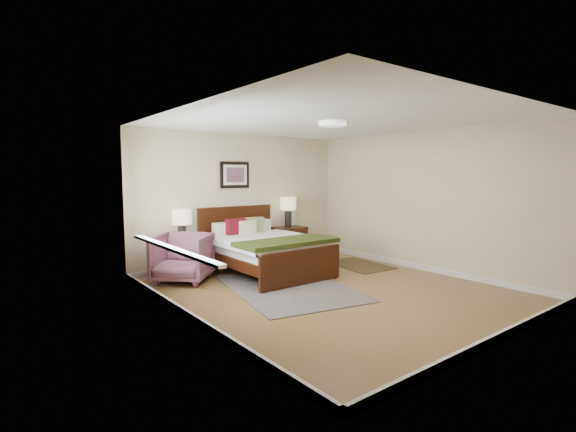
% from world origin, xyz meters
% --- Properties ---
extents(floor, '(5.00, 5.00, 0.00)m').
position_xyz_m(floor, '(0.00, 0.00, 0.00)').
color(floor, olive).
rests_on(floor, ground).
extents(back_wall, '(4.50, 0.04, 2.50)m').
position_xyz_m(back_wall, '(0.00, 2.50, 1.25)').
color(back_wall, beige).
rests_on(back_wall, ground).
extents(front_wall, '(4.50, 0.04, 2.50)m').
position_xyz_m(front_wall, '(0.00, -2.50, 1.25)').
color(front_wall, beige).
rests_on(front_wall, ground).
extents(left_wall, '(0.04, 5.00, 2.50)m').
position_xyz_m(left_wall, '(-2.25, 0.00, 1.25)').
color(left_wall, beige).
rests_on(left_wall, ground).
extents(right_wall, '(0.04, 5.00, 2.50)m').
position_xyz_m(right_wall, '(2.25, 0.00, 1.25)').
color(right_wall, beige).
rests_on(right_wall, ground).
extents(ceiling, '(4.50, 5.00, 0.02)m').
position_xyz_m(ceiling, '(0.00, 0.00, 2.50)').
color(ceiling, white).
rests_on(ceiling, back_wall).
extents(window, '(0.11, 2.72, 1.32)m').
position_xyz_m(window, '(-2.20, 0.70, 1.38)').
color(window, silver).
rests_on(window, left_wall).
extents(door, '(0.06, 1.00, 2.18)m').
position_xyz_m(door, '(-2.23, -1.75, 1.07)').
color(door, silver).
rests_on(door, ground).
extents(ceil_fixture, '(0.44, 0.44, 0.08)m').
position_xyz_m(ceil_fixture, '(0.00, 0.00, 2.47)').
color(ceil_fixture, white).
rests_on(ceil_fixture, ceiling).
extents(bed, '(1.70, 2.05, 1.10)m').
position_xyz_m(bed, '(-0.19, 1.49, 0.51)').
color(bed, '#351707').
rests_on(bed, ground).
extents(wall_art, '(0.62, 0.05, 0.50)m').
position_xyz_m(wall_art, '(-0.19, 2.47, 1.72)').
color(wall_art, black).
rests_on(wall_art, back_wall).
extents(nightstand_left, '(0.44, 0.40, 0.52)m').
position_xyz_m(nightstand_left, '(-1.36, 2.25, 0.41)').
color(nightstand_left, '#351707').
rests_on(nightstand_left, ground).
extents(nightstand_right, '(0.66, 0.49, 0.65)m').
position_xyz_m(nightstand_right, '(0.94, 2.26, 0.39)').
color(nightstand_right, '#351707').
rests_on(nightstand_right, ground).
extents(lamp_left, '(0.33, 0.33, 0.61)m').
position_xyz_m(lamp_left, '(-1.36, 2.27, 0.95)').
color(lamp_left, black).
rests_on(lamp_left, nightstand_left).
extents(lamp_right, '(0.33, 0.33, 0.61)m').
position_xyz_m(lamp_right, '(0.94, 2.27, 1.08)').
color(lamp_right, black).
rests_on(lamp_right, nightstand_right).
extents(armchair, '(1.19, 1.20, 0.78)m').
position_xyz_m(armchair, '(-1.55, 1.83, 0.39)').
color(armchair, brown).
rests_on(armchair, ground).
extents(rug_persian, '(2.09, 2.62, 0.01)m').
position_xyz_m(rug_persian, '(-0.44, 0.45, 0.01)').
color(rug_persian, '#0B0E39').
rests_on(rug_persian, ground).
extents(rug_navy, '(0.94, 1.32, 0.01)m').
position_xyz_m(rug_navy, '(1.60, 0.93, 0.01)').
color(rug_navy, black).
rests_on(rug_navy, ground).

